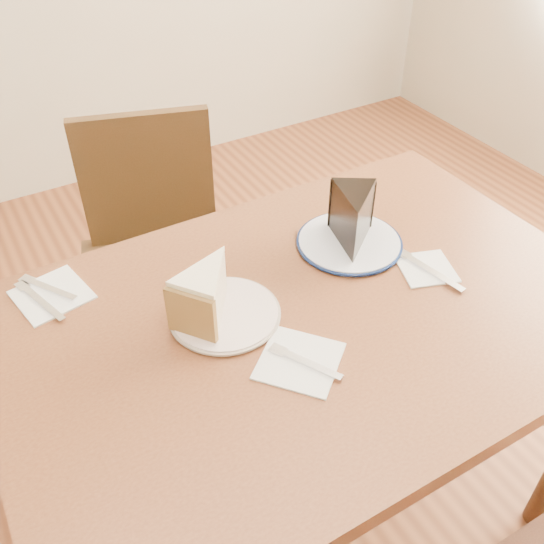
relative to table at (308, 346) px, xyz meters
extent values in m
plane|color=#532916|center=(0.00, 0.00, -0.65)|extent=(4.00, 4.00, 0.00)
cube|color=#4A2514|center=(0.00, 0.00, 0.08)|extent=(1.20, 0.80, 0.04)
cylinder|color=black|center=(-0.54, 0.34, -0.30)|extent=(0.06, 0.06, 0.71)
cylinder|color=black|center=(0.54, 0.34, -0.30)|extent=(0.06, 0.06, 0.71)
cube|color=black|center=(-0.12, 0.55, -0.19)|extent=(0.54, 0.54, 0.04)
cylinder|color=black|center=(0.11, 0.67, -0.43)|extent=(0.04, 0.04, 0.44)
cylinder|color=black|center=(-0.24, 0.78, -0.43)|extent=(0.04, 0.04, 0.44)
cylinder|color=black|center=(0.00, 0.32, -0.43)|extent=(0.04, 0.04, 0.44)
cylinder|color=black|center=(-0.35, 0.43, -0.43)|extent=(0.04, 0.04, 0.44)
cube|color=black|center=(-0.06, 0.74, 0.03)|extent=(0.36, 0.14, 0.39)
cylinder|color=white|center=(-0.15, 0.07, 0.10)|extent=(0.21, 0.21, 0.01)
cylinder|color=white|center=(0.19, 0.13, 0.10)|extent=(0.22, 0.22, 0.01)
cube|color=white|center=(-0.09, -0.10, 0.10)|extent=(0.19, 0.19, 0.00)
cube|color=white|center=(0.28, -0.02, 0.10)|extent=(0.14, 0.14, 0.00)
cube|color=white|center=(-0.42, 0.30, 0.10)|extent=(0.16, 0.16, 0.00)
cube|color=silver|center=(-0.08, -0.11, 0.10)|extent=(0.08, 0.13, 0.00)
cube|color=silver|center=(0.28, -0.03, 0.10)|extent=(0.04, 0.17, 0.00)
cube|color=silver|center=(-0.42, 0.32, 0.10)|extent=(0.09, 0.13, 0.00)
cube|color=silver|center=(-0.45, 0.28, 0.10)|extent=(0.06, 0.16, 0.00)
camera|label=1|loc=(-0.50, -0.70, 0.91)|focal=40.00mm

